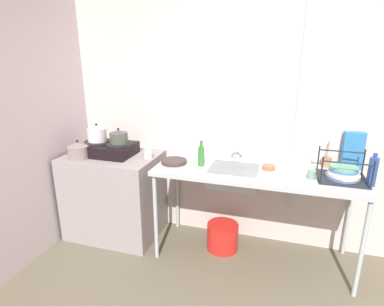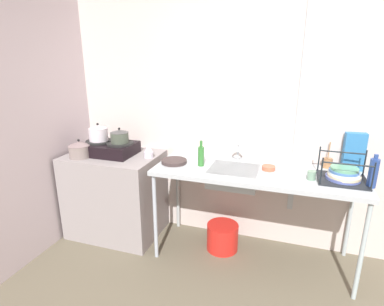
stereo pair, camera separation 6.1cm
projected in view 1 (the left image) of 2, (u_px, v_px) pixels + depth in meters
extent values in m
cube|color=beige|center=(307.00, 116.00, 2.83)|extent=(5.47, 0.10, 2.61)
cube|color=#A8B0B5|center=(300.00, 103.00, 2.76)|extent=(0.05, 0.01, 2.09)
cube|color=gray|center=(115.00, 195.00, 3.25)|extent=(0.92, 0.67, 0.88)
cube|color=#A8B0B5|center=(256.00, 172.00, 2.72)|extent=(1.79, 0.67, 0.04)
cylinder|color=#A4AFBB|center=(156.00, 218.00, 2.82)|extent=(0.04, 0.04, 0.84)
cylinder|color=#A4B6B9|center=(362.00, 250.00, 2.34)|extent=(0.04, 0.04, 0.84)
cylinder|color=#ABB5B5|center=(177.00, 192.00, 3.36)|extent=(0.04, 0.04, 0.84)
cylinder|color=#A4B2B7|center=(349.00, 214.00, 2.88)|extent=(0.04, 0.04, 0.84)
cube|color=black|center=(109.00, 149.00, 3.11)|extent=(0.51, 0.37, 0.12)
cylinder|color=black|center=(98.00, 142.00, 3.12)|extent=(0.27, 0.27, 0.02)
cylinder|color=black|center=(119.00, 144.00, 3.06)|extent=(0.27, 0.27, 0.02)
cylinder|color=silver|center=(97.00, 135.00, 3.10)|extent=(0.19, 0.19, 0.13)
cone|color=beige|center=(96.00, 127.00, 3.08)|extent=(0.19, 0.19, 0.03)
sphere|color=black|center=(96.00, 125.00, 3.07)|extent=(0.02, 0.02, 0.02)
cylinder|color=#424A3D|center=(119.00, 138.00, 3.04)|extent=(0.18, 0.18, 0.10)
cone|color=#424242|center=(118.00, 132.00, 3.02)|extent=(0.18, 0.18, 0.02)
sphere|color=black|center=(118.00, 129.00, 3.01)|extent=(0.02, 0.02, 0.02)
cylinder|color=gray|center=(78.00, 152.00, 3.01)|extent=(0.21, 0.21, 0.12)
cone|color=slate|center=(78.00, 144.00, 2.98)|extent=(0.21, 0.21, 0.04)
sphere|color=black|center=(77.00, 141.00, 2.97)|extent=(0.02, 0.02, 0.02)
cylinder|color=silver|center=(148.00, 155.00, 3.02)|extent=(0.09, 0.09, 0.06)
cone|color=silver|center=(148.00, 149.00, 3.00)|extent=(0.09, 0.09, 0.07)
cube|color=#A8B0B5|center=(234.00, 176.00, 2.77)|extent=(0.43, 0.38, 0.15)
cylinder|color=#A8B0B5|center=(238.00, 153.00, 2.93)|extent=(0.02, 0.02, 0.16)
torus|color=#A8B0B5|center=(237.00, 146.00, 2.86)|extent=(0.11, 0.02, 0.11)
cylinder|color=#392C2C|center=(174.00, 162.00, 2.87)|extent=(0.24, 0.24, 0.03)
cylinder|color=black|center=(322.00, 171.00, 2.37)|extent=(0.01, 0.01, 0.22)
cylinder|color=black|center=(373.00, 176.00, 2.27)|extent=(0.01, 0.01, 0.22)
cylinder|color=black|center=(318.00, 158.00, 2.66)|extent=(0.01, 0.01, 0.22)
cylinder|color=black|center=(364.00, 162.00, 2.56)|extent=(0.01, 0.01, 0.22)
cylinder|color=black|center=(348.00, 163.00, 2.30)|extent=(0.35, 0.01, 0.01)
cylinder|color=black|center=(342.00, 151.00, 2.59)|extent=(0.35, 0.01, 0.01)
cube|color=black|center=(342.00, 179.00, 2.50)|extent=(0.37, 0.34, 0.01)
cylinder|color=#5565AF|center=(342.00, 176.00, 2.49)|extent=(0.26, 0.26, 0.02)
cylinder|color=beige|center=(343.00, 175.00, 2.48)|extent=(0.25, 0.25, 0.02)
cylinder|color=white|center=(343.00, 172.00, 2.47)|extent=(0.24, 0.24, 0.02)
cylinder|color=#426AAB|center=(343.00, 170.00, 2.47)|extent=(0.22, 0.22, 0.02)
cylinder|color=#5D9B75|center=(344.00, 167.00, 2.47)|extent=(0.21, 0.21, 0.02)
cylinder|color=slate|center=(312.00, 174.00, 2.50)|extent=(0.07, 0.07, 0.07)
cylinder|color=#B0593E|center=(269.00, 167.00, 2.72)|extent=(0.12, 0.12, 0.04)
cylinder|color=#2F6F2E|center=(201.00, 156.00, 2.79)|extent=(0.06, 0.06, 0.18)
cylinder|color=#2F6F2E|center=(201.00, 144.00, 2.75)|extent=(0.03, 0.03, 0.06)
cylinder|color=navy|center=(372.00, 172.00, 2.34)|extent=(0.07, 0.07, 0.23)
cylinder|color=navy|center=(375.00, 155.00, 2.30)|extent=(0.03, 0.03, 0.04)
cube|color=teal|center=(353.00, 151.00, 2.69)|extent=(0.18, 0.09, 0.33)
cylinder|color=#A26F47|center=(326.00, 162.00, 2.78)|extent=(0.09, 0.09, 0.08)
cylinder|color=olive|center=(328.00, 153.00, 2.76)|extent=(0.02, 0.07, 0.20)
cylinder|color=red|center=(223.00, 236.00, 3.04)|extent=(0.31, 0.31, 0.26)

